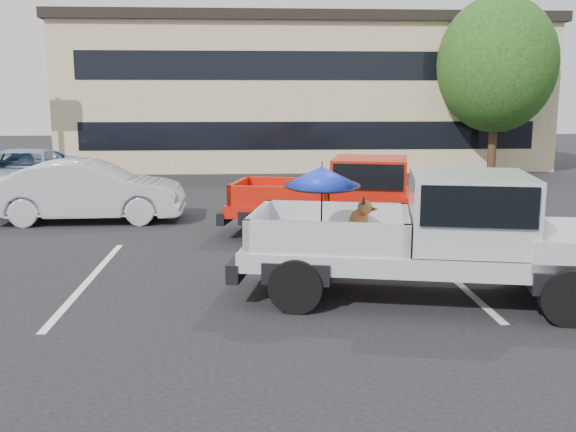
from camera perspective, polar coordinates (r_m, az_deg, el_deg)
The scene contains 10 objects.
ground at distance 8.86m, azimuth -1.05°, elevation -8.93°, with size 90.00×90.00×0.00m, color black.
stripe_left at distance 11.09m, azimuth -17.23°, elevation -5.41°, with size 0.12×5.00×0.01m, color silver.
stripe_right at distance 11.27m, azimuth 14.02°, elevation -5.01°, with size 0.12×5.00×0.01m, color silver.
motel_building at distance 29.44m, azimuth 1.24°, elevation 10.91°, with size 20.40×8.40×6.30m.
tree_right at distance 26.11m, azimuth 18.07°, elevation 12.68°, with size 4.46×4.46×6.78m.
tree_back at distance 33.00m, azimuth 7.94°, elevation 12.85°, with size 4.68×4.68×7.11m.
silver_pickup at distance 9.64m, azimuth 14.28°, elevation -1.19°, with size 5.97×3.08×2.06m.
red_pickup at distance 13.65m, azimuth 6.60°, elevation 1.92°, with size 5.48×2.94×1.72m.
silver_sedan at distance 16.19m, azimuth -17.26°, elevation 2.14°, with size 1.57×4.51×1.49m, color #B7B9BF.
blue_suv at distance 19.85m, azimuth -22.58°, elevation 3.28°, with size 2.50×5.42×1.51m, color #7C97B9.
Camera 1 is at (-0.32, -8.36, 2.93)m, focal length 40.00 mm.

